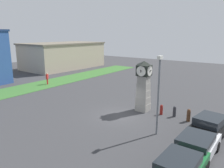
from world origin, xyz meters
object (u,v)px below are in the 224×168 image
object	(u,v)px
car_by_building	(211,125)
street_lamp_near_road	(159,90)
bollard_far_row	(174,111)
bollard_end_row	(161,110)
clock_tower	(144,86)
bollard_near_tower	(211,120)
pedestrian_near_bench	(47,78)
bollard_mid_row	(189,115)
car_near_tower	(196,145)

from	to	relation	value
car_by_building	street_lamp_near_road	bearing A→B (deg)	122.08
bollard_far_row	bollard_end_row	size ratio (longest dim) A/B	1.03
clock_tower	street_lamp_near_road	bearing A→B (deg)	-140.85
bollard_far_row	bollard_end_row	distance (m)	1.19
bollard_end_row	clock_tower	bearing A→B (deg)	89.69
bollard_near_tower	pedestrian_near_bench	world-z (taller)	pedestrian_near_bench
bollard_end_row	street_lamp_near_road	distance (m)	5.15
bollard_near_tower	bollard_mid_row	xyz separation A→B (m)	(-0.30, 1.71, 0.12)
bollard_end_row	car_by_building	bearing A→B (deg)	-112.57
bollard_mid_row	bollard_end_row	size ratio (longest dim) A/B	1.16
clock_tower	bollard_far_row	size ratio (longest dim) A/B	4.93
clock_tower	bollard_mid_row	bearing A→B (deg)	-92.10
clock_tower	bollard_end_row	distance (m)	2.78
clock_tower	bollard_end_row	xyz separation A→B (m)	(-0.01, -1.93, -2.00)
clock_tower	bollard_far_row	distance (m)	3.69
bollard_near_tower	bollard_end_row	distance (m)	4.26
pedestrian_near_bench	car_near_tower	bearing A→B (deg)	-107.04
car_by_building	pedestrian_near_bench	distance (m)	23.58
car_by_building	bollard_mid_row	bearing A→B (deg)	49.95
car_near_tower	car_by_building	bearing A→B (deg)	-1.40
bollard_near_tower	bollard_end_row	xyz separation A→B (m)	(-0.15, 4.25, 0.05)
car_near_tower	street_lamp_near_road	distance (m)	4.43
bollard_near_tower	pedestrian_near_bench	xyz separation A→B (m)	(1.57, 22.88, 0.59)
bollard_far_row	car_near_tower	size ratio (longest dim) A/B	0.23
bollard_far_row	car_by_building	distance (m)	4.10
car_near_tower	car_by_building	world-z (taller)	car_by_building
bollard_end_row	pedestrian_near_bench	bearing A→B (deg)	84.73
car_near_tower	street_lamp_near_road	xyz separation A→B (m)	(1.38, 3.23, 2.69)
bollard_end_row	bollard_far_row	bearing A→B (deg)	-80.41
bollard_end_row	bollard_mid_row	bearing A→B (deg)	-93.45
clock_tower	car_near_tower	xyz separation A→B (m)	(-5.41, -6.51, -1.75)
bollard_far_row	car_near_tower	bearing A→B (deg)	-148.68
bollard_end_row	pedestrian_near_bench	size ratio (longest dim) A/B	0.54
car_near_tower	bollard_end_row	bearing A→B (deg)	40.32
car_by_building	street_lamp_near_road	size ratio (longest dim) A/B	0.73
bollard_mid_row	bollard_end_row	xyz separation A→B (m)	(0.15, 2.54, -0.08)
pedestrian_near_bench	street_lamp_near_road	world-z (taller)	street_lamp_near_road
car_by_building	pedestrian_near_bench	world-z (taller)	pedestrian_near_bench
street_lamp_near_road	bollard_near_tower	bearing A→B (deg)	-34.92
bollard_end_row	car_near_tower	distance (m)	7.08
bollard_near_tower	bollard_far_row	world-z (taller)	bollard_far_row
car_by_building	bollard_near_tower	bearing A→B (deg)	11.11
bollard_near_tower	bollard_far_row	size ratio (longest dim) A/B	0.87
street_lamp_near_road	bollard_end_row	bearing A→B (deg)	18.57
bollard_mid_row	car_by_building	size ratio (longest dim) A/B	0.26
car_near_tower	car_by_building	size ratio (longest dim) A/B	1.00
pedestrian_near_bench	bollard_end_row	bearing A→B (deg)	-95.27
bollard_mid_row	bollard_far_row	world-z (taller)	bollard_mid_row
car_near_tower	car_by_building	distance (m)	3.46
clock_tower	car_by_building	size ratio (longest dim) A/B	1.13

